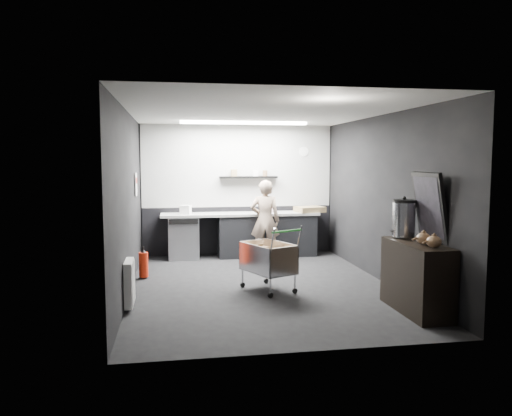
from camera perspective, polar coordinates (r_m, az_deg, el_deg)
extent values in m
plane|color=black|center=(7.95, 0.58, -8.87)|extent=(5.50, 5.50, 0.00)
plane|color=silver|center=(7.73, 0.60, 10.90)|extent=(5.50, 5.50, 0.00)
plane|color=black|center=(10.44, -2.06, 2.08)|extent=(5.50, 0.00, 5.50)
plane|color=black|center=(5.05, 6.06, -1.62)|extent=(5.50, 0.00, 5.50)
plane|color=black|center=(7.63, -14.36, 0.65)|extent=(0.00, 5.50, 5.50)
plane|color=black|center=(8.31, 14.29, 1.03)|extent=(0.00, 5.50, 5.50)
cube|color=#AEAFAA|center=(10.40, -2.06, 4.83)|extent=(3.95, 0.02, 1.70)
cube|color=black|center=(10.50, -2.03, -2.56)|extent=(3.95, 0.02, 1.00)
cube|color=black|center=(10.32, -0.87, 3.55)|extent=(1.20, 0.22, 0.04)
cylinder|color=white|center=(10.66, 5.47, 6.43)|extent=(0.20, 0.03, 0.20)
cube|color=white|center=(8.91, -13.57, 2.63)|extent=(0.02, 0.30, 0.40)
cube|color=red|center=(8.91, -13.55, 3.08)|extent=(0.02, 0.22, 0.10)
cube|color=white|center=(6.90, -14.29, -8.28)|extent=(0.10, 0.50, 0.60)
cube|color=white|center=(9.55, -1.38, 9.69)|extent=(2.40, 0.20, 0.04)
cube|color=black|center=(10.30, 1.23, -3.14)|extent=(2.00, 0.56, 0.85)
cube|color=#A6A6A2|center=(10.15, -1.81, -0.71)|extent=(3.20, 0.60, 0.05)
cube|color=#9EA0A5|center=(10.12, -8.28, -3.35)|extent=(0.60, 0.58, 0.85)
cube|color=black|center=(9.78, -8.27, -1.56)|extent=(0.56, 0.02, 0.10)
imported|color=beige|center=(9.79, 1.05, -1.42)|extent=(0.65, 0.51, 1.59)
cube|color=silver|center=(7.62, 1.40, -7.20)|extent=(0.82, 0.96, 0.02)
cube|color=silver|center=(7.53, -0.51, -5.74)|extent=(0.36, 0.75, 0.43)
cube|color=silver|center=(7.62, 3.29, -5.61)|extent=(0.36, 0.75, 0.43)
cube|color=silver|center=(7.19, 2.01, -6.28)|extent=(0.49, 0.24, 0.43)
cube|color=silver|center=(7.96, 0.86, -5.13)|extent=(0.49, 0.24, 0.43)
cylinder|color=silver|center=(7.26, 0.19, -8.94)|extent=(0.02, 0.02, 0.29)
cylinder|color=silver|center=(7.34, 3.69, -8.78)|extent=(0.02, 0.02, 0.29)
cylinder|color=silver|center=(7.96, -0.71, -7.63)|extent=(0.02, 0.02, 0.29)
cylinder|color=silver|center=(8.04, 2.48, -7.51)|extent=(0.02, 0.02, 0.29)
cylinder|color=green|center=(7.05, 2.12, -2.74)|extent=(0.49, 0.25, 0.03)
cube|color=brown|center=(7.65, 0.41, -5.67)|extent=(0.33, 0.36, 0.37)
cube|color=brown|center=(7.50, 2.59, -6.06)|extent=(0.31, 0.33, 0.33)
cylinder|color=black|center=(7.29, 0.19, -9.89)|extent=(0.08, 0.06, 0.08)
cylinder|color=black|center=(7.99, -0.71, -8.51)|extent=(0.08, 0.06, 0.08)
cylinder|color=black|center=(7.37, 3.68, -9.72)|extent=(0.08, 0.06, 0.08)
cylinder|color=black|center=(8.07, 2.48, -8.37)|extent=(0.08, 0.06, 0.08)
cube|color=black|center=(6.85, 17.86, -7.57)|extent=(0.46, 1.22, 0.91)
cylinder|color=silver|center=(7.09, 16.53, -1.28)|extent=(0.30, 0.30, 0.47)
cylinder|color=black|center=(7.06, 16.58, 0.76)|extent=(0.30, 0.30, 0.04)
sphere|color=black|center=(7.06, 16.59, 1.09)|extent=(0.05, 0.05, 0.05)
ellipsoid|color=brown|center=(6.62, 18.60, -3.31)|extent=(0.18, 0.18, 0.15)
ellipsoid|color=brown|center=(6.40, 19.67, -3.64)|extent=(0.18, 0.18, 0.15)
cube|color=black|center=(6.84, 19.29, 0.11)|extent=(0.21, 0.71, 0.91)
cube|color=black|center=(6.83, 19.11, 0.11)|extent=(0.15, 0.61, 0.78)
cylinder|color=red|center=(8.58, -12.73, -6.34)|extent=(0.15, 0.15, 0.41)
cone|color=black|center=(8.54, -12.76, -4.81)|extent=(0.10, 0.10, 0.06)
cylinder|color=black|center=(8.53, -12.77, -4.54)|extent=(0.03, 0.03, 0.06)
cube|color=olive|center=(10.39, 6.15, -0.15)|extent=(0.63, 0.53, 0.11)
cylinder|color=white|center=(10.24, 1.52, 0.00)|extent=(0.18, 0.18, 0.18)
cube|color=white|center=(10.00, -8.05, -0.19)|extent=(0.24, 0.22, 0.18)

